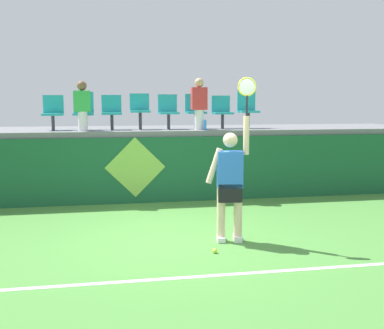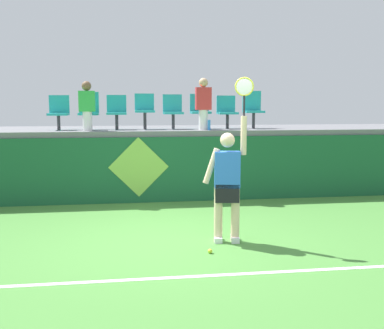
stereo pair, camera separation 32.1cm
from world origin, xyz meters
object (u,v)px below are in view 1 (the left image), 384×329
(spectator_0, at_px, (82,105))
(tennis_ball, at_px, (215,251))
(stadium_chair_1, at_px, (83,110))
(stadium_chair_5, at_px, (195,109))
(stadium_chair_2, at_px, (112,111))
(stadium_chair_4, at_px, (168,110))
(water_bottle, at_px, (205,125))
(tennis_player, at_px, (230,181))
(stadium_chair_0, at_px, (53,111))
(stadium_chair_7, at_px, (247,108))
(stadium_chair_6, at_px, (222,110))
(spectator_1, at_px, (199,103))
(stadium_chair_3, at_px, (140,109))

(spectator_0, bearing_deg, tennis_ball, -63.64)
(stadium_chair_1, height_order, stadium_chair_5, stadium_chair_1)
(stadium_chair_2, distance_m, stadium_chair_4, 1.27)
(stadium_chair_2, relative_size, stadium_chair_4, 0.98)
(tennis_ball, xyz_separation_m, water_bottle, (0.66, 3.80, 1.60))
(stadium_chair_1, distance_m, spectator_0, 0.44)
(tennis_player, xyz_separation_m, spectator_0, (-2.32, 3.43, 1.13))
(stadium_chair_0, bearing_deg, stadium_chair_7, 0.08)
(stadium_chair_4, bearing_deg, stadium_chair_6, -0.08)
(stadium_chair_7, distance_m, spectator_1, 1.34)
(stadium_chair_4, height_order, stadium_chair_5, stadium_chair_5)
(stadium_chair_3, xyz_separation_m, stadium_chair_6, (1.91, 0.00, -0.04))
(tennis_player, bearing_deg, stadium_chair_5, 87.06)
(stadium_chair_1, distance_m, stadium_chair_5, 2.52)
(stadium_chair_1, bearing_deg, stadium_chair_2, -0.76)
(tennis_player, xyz_separation_m, stadium_chair_3, (-1.08, 3.85, 1.04))
(water_bottle, xyz_separation_m, stadium_chair_4, (-0.74, 0.58, 0.32))
(stadium_chair_0, bearing_deg, stadium_chair_6, -0.03)
(spectator_0, relative_size, spectator_1, 0.93)
(stadium_chair_2, xyz_separation_m, stadium_chair_5, (1.90, 0.00, 0.02))
(stadium_chair_1, height_order, spectator_0, spectator_0)
(stadium_chair_2, bearing_deg, stadium_chair_3, -0.22)
(tennis_ball, distance_m, stadium_chair_7, 5.14)
(stadium_chair_0, height_order, spectator_0, spectator_0)
(tennis_ball, xyz_separation_m, stadium_chair_7, (1.81, 4.39, 1.96))
(stadium_chair_6, bearing_deg, stadium_chair_0, 179.97)
(stadium_chair_2, xyz_separation_m, spectator_1, (1.90, -0.45, 0.17))
(stadium_chair_4, bearing_deg, tennis_player, -83.57)
(spectator_1, bearing_deg, tennis_ball, -98.06)
(stadium_chair_1, relative_size, stadium_chair_4, 1.06)
(stadium_chair_3, relative_size, stadium_chair_5, 1.00)
(tennis_ball, distance_m, water_bottle, 4.17)
(water_bottle, xyz_separation_m, stadium_chair_0, (-3.27, 0.58, 0.30))
(stadium_chair_4, bearing_deg, stadium_chair_0, 180.00)
(stadium_chair_3, height_order, stadium_chair_5, stadium_chair_3)
(tennis_ball, bearing_deg, stadium_chair_0, 120.80)
(tennis_player, height_order, water_bottle, tennis_player)
(water_bottle, height_order, stadium_chair_1, stadium_chair_1)
(stadium_chair_1, bearing_deg, tennis_ball, -65.92)
(stadium_chair_3, bearing_deg, stadium_chair_0, 179.90)
(spectator_1, bearing_deg, stadium_chair_0, 171.94)
(tennis_ball, height_order, stadium_chair_0, stadium_chair_0)
(water_bottle, relative_size, stadium_chair_4, 0.29)
(tennis_player, height_order, stadium_chair_2, tennis_player)
(stadium_chair_6, bearing_deg, spectator_1, -144.69)
(water_bottle, bearing_deg, stadium_chair_4, 141.64)
(spectator_1, bearing_deg, stadium_chair_6, 35.31)
(tennis_ball, height_order, water_bottle, water_bottle)
(stadium_chair_6, bearing_deg, spectator_0, -172.38)
(tennis_ball, bearing_deg, stadium_chair_3, 99.30)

